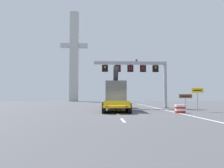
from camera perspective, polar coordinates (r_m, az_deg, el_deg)
ground at (r=22.42m, az=2.30°, el=-7.77°), size 112.00×112.00×0.00m
lane_markings at (r=39.20m, az=-0.42°, el=-5.76°), size 0.20×48.32×0.01m
edge_line_right at (r=35.27m, az=10.70°, el=-6.01°), size 0.20×63.00×0.01m
overhead_lane_gantry at (r=33.26m, az=7.18°, el=3.53°), size 11.22×0.90×7.31m
heavy_haul_truck_yellow at (r=29.86m, az=0.80°, el=-2.79°), size 3.50×14.14×5.30m
exit_sign_yellow at (r=27.45m, az=21.36°, el=-2.39°), size 1.42×0.15×2.73m
tourist_info_sign_brown at (r=30.22m, az=18.61°, el=-3.41°), size 1.74×0.15×2.04m
crash_barrier_striped at (r=24.57m, az=17.29°, el=-6.17°), size 1.03×0.56×0.90m
bridge_pylon_distant at (r=74.62m, az=-9.85°, el=7.40°), size 9.00×2.00×29.96m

